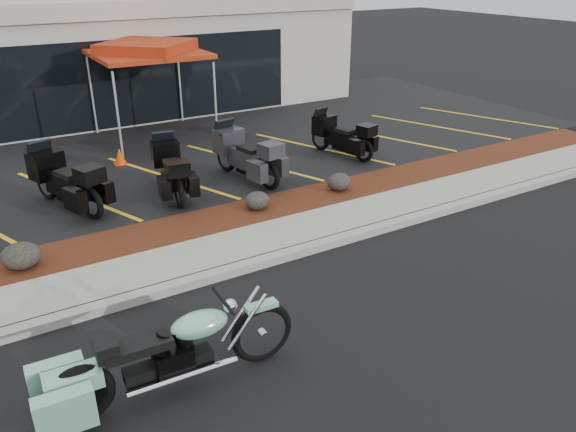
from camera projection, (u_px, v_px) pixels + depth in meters
ground at (288, 288)px, 9.19m from camera, size 90.00×90.00×0.00m
curb at (262, 262)px, 9.86m from camera, size 24.00×0.25×0.15m
sidewalk at (244, 246)px, 10.41m from camera, size 24.00×1.20×0.15m
mulch_bed at (217, 222)px, 11.34m from camera, size 24.00×1.20×0.16m
upper_lot at (136, 152)px, 15.56m from camera, size 26.00×9.60×0.15m
dealership_building at (76, 51)px, 19.66m from camera, size 18.00×8.16×4.00m
boulder_left at (21, 256)px, 9.40m from camera, size 0.64×0.54×0.46m
boulder_mid at (257, 201)px, 11.67m from camera, size 0.53×0.44×0.38m
boulder_right at (339, 182)px, 12.64m from camera, size 0.56×0.47×0.40m
hero_cruiser at (262, 324)px, 7.31m from camera, size 3.29×0.96×1.15m
touring_black_front at (44, 170)px, 11.98m from camera, size 1.63×2.45×1.33m
touring_black_mid at (165, 158)px, 12.89m from camera, size 1.16×2.25×1.25m
touring_grey at (226, 146)px, 13.61m from camera, size 1.27×2.39×1.32m
touring_black_rear at (321, 129)px, 15.23m from camera, size 1.25×2.16×1.18m
traffic_cone at (120, 156)px, 14.29m from camera, size 0.35×0.35×0.42m
popup_canopy at (147, 51)px, 15.55m from camera, size 3.57×3.57×2.73m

